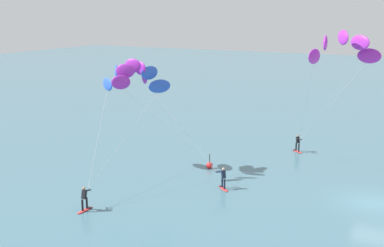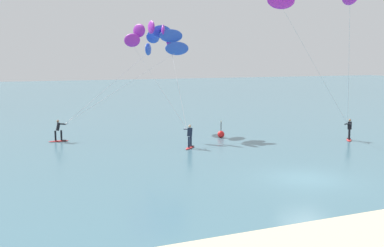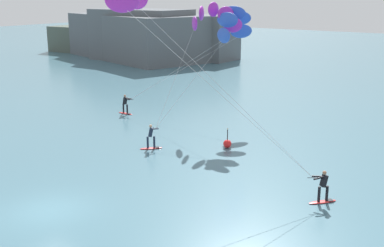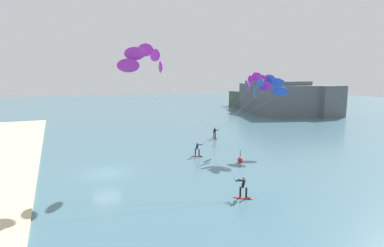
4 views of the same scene
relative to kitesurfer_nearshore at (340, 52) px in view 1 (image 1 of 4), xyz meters
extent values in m
plane|color=#426B7A|center=(-2.99, -3.49, -10.14)|extent=(240.00, 240.00, 0.00)
ellipsoid|color=red|center=(7.45, 4.96, -10.10)|extent=(1.22, 1.39, 0.08)
cube|color=black|center=(7.71, 5.28, -10.05)|extent=(0.40, 0.40, 0.02)
cylinder|color=black|center=(7.31, 4.79, -9.67)|extent=(0.14, 0.14, 0.78)
cylinder|color=black|center=(7.58, 5.13, -9.67)|extent=(0.14, 0.14, 0.78)
cube|color=black|center=(7.45, 4.96, -8.98)|extent=(0.43, 0.44, 0.63)
sphere|color=#9E7051|center=(7.45, 4.96, -8.56)|extent=(0.20, 0.20, 0.20)
cylinder|color=black|center=(6.99, 4.66, -8.83)|extent=(0.47, 0.33, 0.03)
cylinder|color=black|center=(7.28, 4.72, -8.80)|extent=(0.41, 0.55, 0.15)
cylinder|color=black|center=(7.16, 4.90, -8.80)|extent=(0.61, 0.21, 0.15)
ellipsoid|color=purple|center=(-1.46, 1.52, -0.27)|extent=(1.83, 0.67, 1.10)
ellipsoid|color=purple|center=(-1.04, 0.88, 0.71)|extent=(1.83, 0.66, 1.10)
ellipsoid|color=purple|center=(-0.31, -0.21, 1.09)|extent=(1.68, 1.27, 1.10)
ellipsoid|color=purple|center=(0.42, -1.30, 0.71)|extent=(1.27, 1.68, 1.10)
ellipsoid|color=purple|center=(0.84, -1.93, -0.27)|extent=(0.67, 1.83, 1.10)
cylinder|color=#B2B2B7|center=(2.76, 3.09, -4.70)|extent=(8.46, 3.15, 8.28)
cylinder|color=#B2B2B7|center=(3.92, 1.36, -4.70)|extent=(6.16, 6.61, 8.28)
ellipsoid|color=red|center=(-13.44, 13.39, -10.10)|extent=(1.50, 0.37, 0.08)
cube|color=black|center=(-13.03, 13.39, -10.05)|extent=(0.28, 0.29, 0.02)
cylinder|color=black|center=(-13.66, 13.39, -9.67)|extent=(0.14, 0.14, 0.78)
cylinder|color=black|center=(-13.22, 13.39, -9.67)|extent=(0.14, 0.14, 0.78)
cube|color=black|center=(-13.44, 13.39, -8.98)|extent=(0.32, 0.30, 0.63)
sphere|color=#9E7051|center=(-13.44, 13.39, -8.56)|extent=(0.20, 0.20, 0.20)
cylinder|color=black|center=(-12.91, 13.51, -8.83)|extent=(0.54, 0.16, 0.03)
cylinder|color=black|center=(-13.20, 13.56, -8.80)|extent=(0.54, 0.42, 0.15)
cylinder|color=black|center=(-13.15, 13.34, -8.80)|extent=(0.61, 0.18, 0.15)
ellipsoid|color=blue|center=(-3.64, 13.39, -2.99)|extent=(1.84, 1.30, 1.10)
ellipsoid|color=blue|center=(-3.83, 14.20, -1.93)|extent=(1.99, 0.63, 1.10)
ellipsoid|color=blue|center=(-4.16, 15.59, -1.51)|extent=(1.99, 0.76, 1.10)
ellipsoid|color=blue|center=(-4.49, 16.97, -1.93)|extent=(1.78, 1.41, 1.10)
ellipsoid|color=blue|center=(-4.68, 17.79, -2.99)|extent=(1.30, 1.84, 1.10)
cylinder|color=#B2B2B7|center=(-8.27, 13.45, -6.06)|extent=(9.27, 0.14, 5.56)
cylinder|color=#B2B2B7|center=(-8.80, 15.65, -6.06)|extent=(8.24, 4.29, 5.56)
ellipsoid|color=red|center=(-5.23, 6.92, -10.10)|extent=(1.28, 1.35, 0.08)
cube|color=black|center=(-4.95, 7.22, -10.05)|extent=(0.40, 0.40, 0.02)
cylinder|color=#192338|center=(-5.38, 6.76, -9.67)|extent=(0.14, 0.14, 0.78)
cylinder|color=#192338|center=(-5.08, 7.08, -9.67)|extent=(0.14, 0.14, 0.78)
cube|color=#192338|center=(-5.23, 6.92, -8.98)|extent=(0.44, 0.44, 0.63)
sphere|color=tan|center=(-5.23, 6.92, -8.56)|extent=(0.20, 0.20, 0.20)
cylinder|color=black|center=(-5.24, 7.47, -8.83)|extent=(0.04, 0.55, 0.03)
cylinder|color=#192338|center=(-5.35, 7.19, -8.80)|extent=(0.32, 0.59, 0.15)
cylinder|color=#192338|center=(-5.13, 7.20, -8.80)|extent=(0.30, 0.59, 0.15)
ellipsoid|color=purple|center=(-3.71, 14.78, -2.32)|extent=(1.25, 1.28, 1.10)
ellipsoid|color=purple|center=(-4.33, 14.76, -1.53)|extent=(0.83, 1.48, 1.10)
ellipsoid|color=purple|center=(-5.40, 14.74, -1.22)|extent=(0.35, 1.47, 1.10)
ellipsoid|color=purple|center=(-6.46, 14.72, -1.53)|extent=(0.88, 1.47, 1.10)
ellipsoid|color=purple|center=(-7.08, 14.70, -2.32)|extent=(1.28, 1.25, 1.10)
cylinder|color=#B2B2B7|center=(-4.48, 11.12, -5.73)|extent=(1.55, 7.32, 6.22)
cylinder|color=#B2B2B7|center=(-6.16, 11.09, -5.73)|extent=(1.86, 7.25, 6.22)
sphere|color=red|center=(-1.16, 10.05, -9.86)|extent=(0.56, 0.56, 0.56)
cylinder|color=#262628|center=(-1.16, 10.05, -9.23)|extent=(0.06, 0.06, 0.70)
sphere|color=#F2F2CC|center=(-1.16, 10.05, -8.82)|extent=(0.12, 0.12, 0.12)
camera|label=1|loc=(-38.48, -7.99, 3.07)|focal=47.72mm
camera|label=2|loc=(-18.24, -23.54, -3.81)|focal=44.27mm
camera|label=3|loc=(15.41, -17.74, 0.01)|focal=46.87mm
camera|label=4|loc=(26.78, -7.57, -1.02)|focal=29.87mm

